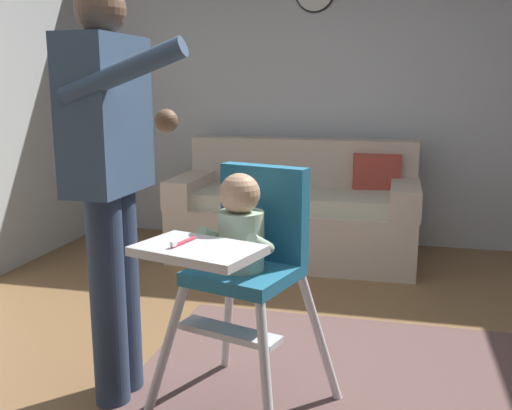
# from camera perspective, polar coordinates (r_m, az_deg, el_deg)

# --- Properties ---
(wall_far) EXTENTS (5.34, 0.06, 2.67)m
(wall_far) POSITION_cam_1_polar(r_m,az_deg,el_deg) (4.73, 10.20, 12.35)
(wall_far) COLOR silver
(wall_far) RESTS_ON ground
(couch) EXTENTS (1.77, 0.86, 0.86)m
(couch) POSITION_cam_1_polar(r_m,az_deg,el_deg) (4.36, 4.04, -0.72)
(couch) COLOR beige
(couch) RESTS_ON ground
(high_chair) EXTENTS (0.74, 0.83, 0.97)m
(high_chair) POSITION_cam_1_polar(r_m,az_deg,el_deg) (2.18, -1.12, -4.20)
(high_chair) COLOR white
(high_chair) RESTS_ON ground
(adult_standing) EXTENTS (0.51, 0.50, 1.64)m
(adult_standing) POSITION_cam_1_polar(r_m,az_deg,el_deg) (2.32, -14.07, 2.85)
(adult_standing) COLOR #303F5B
(adult_standing) RESTS_ON ground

